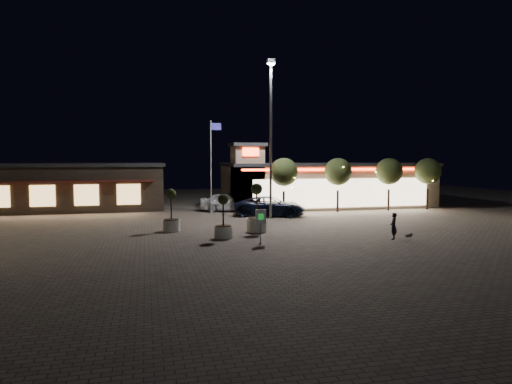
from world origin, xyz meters
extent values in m
plane|color=#62594F|center=(0.00, 0.00, 0.00)|extent=(90.00, 90.00, 0.00)
cube|color=tan|center=(10.00, 16.00, 2.00)|extent=(20.00, 8.00, 4.00)
cube|color=#262628|center=(10.00, 16.00, 4.15)|extent=(20.40, 8.40, 0.30)
cube|color=beige|center=(10.00, 11.95, 1.60)|extent=(17.00, 0.12, 2.60)
cube|color=red|center=(10.00, 11.92, 3.75)|extent=(19.00, 0.10, 0.18)
cube|color=tan|center=(1.30, 13.30, 2.90)|extent=(2.60, 2.60, 5.80)
cube|color=#262628|center=(1.30, 13.30, 5.95)|extent=(3.00, 3.00, 0.30)
cube|color=red|center=(1.30, 11.95, 5.30)|extent=(1.40, 0.10, 0.70)
cube|color=#382D23|center=(-14.00, 20.00, 2.00)|extent=(16.00, 10.00, 4.00)
cube|color=#262628|center=(-14.00, 20.00, 4.15)|extent=(16.40, 10.40, 0.30)
cube|color=#591E19|center=(-14.00, 14.60, 2.80)|extent=(14.40, 0.80, 0.15)
cube|color=#FFC572|center=(-16.00, 14.95, 1.60)|extent=(2.00, 0.12, 1.80)
cube|color=#FFC572|center=(-12.50, 14.95, 1.60)|extent=(2.00, 0.12, 1.80)
cube|color=#FFC572|center=(-9.00, 14.95, 1.60)|extent=(2.00, 0.12, 1.80)
cylinder|color=gray|center=(2.00, 8.00, 6.00)|extent=(0.20, 0.20, 12.00)
cube|color=gray|center=(2.00, 8.00, 12.20)|extent=(0.60, 0.40, 0.35)
cube|color=white|center=(2.00, 8.00, 12.00)|extent=(0.45, 0.30, 0.08)
cylinder|color=white|center=(-2.00, 13.00, 4.00)|extent=(0.10, 0.10, 8.00)
cube|color=#2D2997|center=(-1.55, 13.00, 7.50)|extent=(0.90, 0.04, 0.60)
cylinder|color=#332319|center=(4.00, 11.00, 0.96)|extent=(0.20, 0.20, 1.92)
sphere|color=#2D3819|center=(4.00, 11.00, 3.58)|extent=(2.42, 2.42, 2.42)
cylinder|color=#332319|center=(9.00, 11.00, 0.96)|extent=(0.20, 0.20, 1.92)
sphere|color=#2D3819|center=(9.00, 11.00, 3.58)|extent=(2.42, 2.42, 2.42)
cylinder|color=#332319|center=(14.00, 11.00, 0.96)|extent=(0.20, 0.20, 1.92)
sphere|color=#2D3819|center=(14.00, 11.00, 3.58)|extent=(2.42, 2.42, 2.42)
cylinder|color=#332319|center=(18.00, 11.00, 0.96)|extent=(0.20, 0.20, 1.92)
sphere|color=#2D3819|center=(18.00, 11.00, 3.58)|extent=(2.42, 2.42, 2.42)
imported|color=black|center=(2.43, 9.62, 0.81)|extent=(6.39, 4.55, 1.62)
imported|color=white|center=(-0.42, 13.65, 0.83)|extent=(5.26, 3.37, 1.67)
imported|color=black|center=(6.45, -2.73, 0.79)|extent=(0.63, 0.69, 1.57)
cube|color=#59514C|center=(7.35, -2.87, 0.22)|extent=(0.36, 0.17, 0.18)
sphere|color=#59514C|center=(7.55, -2.85, 0.29)|extent=(0.16, 0.16, 0.16)
cylinder|color=silver|center=(-5.95, 3.38, 0.38)|extent=(1.13, 1.13, 0.75)
cylinder|color=black|center=(-5.95, 3.38, 0.77)|extent=(0.98, 0.98, 0.06)
cylinder|color=#332319|center=(-5.95, 3.38, 1.64)|extent=(0.09, 0.09, 1.69)
sphere|color=#2D3819|center=(-5.95, 3.38, 2.44)|extent=(0.66, 0.66, 0.66)
cylinder|color=silver|center=(-3.10, 0.06, 0.36)|extent=(1.07, 1.07, 0.71)
cylinder|color=black|center=(-3.10, 0.06, 0.73)|extent=(0.93, 0.93, 0.05)
cylinder|color=#332319|center=(-3.10, 0.06, 1.56)|extent=(0.09, 0.09, 1.60)
sphere|color=#2D3819|center=(-3.10, 0.06, 2.31)|extent=(0.62, 0.62, 0.62)
cylinder|color=silver|center=(-0.61, 1.95, 0.43)|extent=(1.28, 1.28, 0.85)
cylinder|color=black|center=(-0.61, 1.95, 0.87)|extent=(1.11, 1.11, 0.06)
cylinder|color=#332319|center=(-0.61, 1.95, 1.86)|extent=(0.11, 0.11, 1.92)
sphere|color=#2D3819|center=(-0.61, 1.95, 2.77)|extent=(0.75, 0.75, 0.75)
cylinder|color=gray|center=(-1.33, -1.95, 0.57)|extent=(0.08, 0.08, 1.15)
cube|color=white|center=(-1.33, -1.95, 1.48)|extent=(0.62, 0.13, 0.81)
cube|color=green|center=(-1.33, -1.99, 1.48)|extent=(0.33, 0.06, 0.33)
camera|label=1|loc=(-7.53, -26.41, 4.68)|focal=32.00mm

